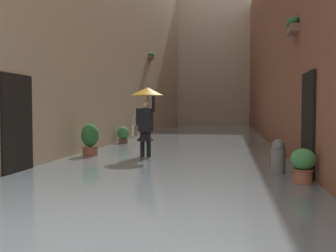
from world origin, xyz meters
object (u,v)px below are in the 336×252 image
object	(u,v)px
potted_plant_mid_right	(123,136)
person_wading	(146,110)
potted_plant_mid_left	(303,167)
mooring_bollard	(278,160)
potted_plant_far_right	(90,141)
potted_plant_near_right	(144,129)

from	to	relation	value
potted_plant_mid_right	person_wading	bearing A→B (deg)	114.72
potted_plant_mid_left	mooring_bollard	xyz separation A→B (m)	(0.31, -1.01, -0.02)
person_wading	mooring_bollard	size ratio (longest dim) A/B	2.51
potted_plant_mid_left	potted_plant_far_right	xyz separation A→B (m)	(5.23, -3.21, 0.12)
potted_plant_far_right	mooring_bollard	distance (m)	5.39
potted_plant_mid_right	potted_plant_near_right	world-z (taller)	potted_plant_near_right
potted_plant_mid_right	potted_plant_near_right	distance (m)	2.57
person_wading	potted_plant_mid_left	bearing A→B (deg)	138.33
person_wading	potted_plant_far_right	world-z (taller)	person_wading
potted_plant_mid_right	potted_plant_mid_left	distance (m)	8.98
person_wading	potted_plant_mid_right	distance (m)	4.50
person_wading	potted_plant_far_right	size ratio (longest dim) A/B	2.04
potted_plant_near_right	mooring_bollard	world-z (taller)	potted_plant_near_right
potted_plant_near_right	mooring_bollard	xyz separation A→B (m)	(-4.86, 8.72, -0.12)
person_wading	potted_plant_far_right	distance (m)	1.87
potted_plant_mid_left	mooring_bollard	distance (m)	1.05
potted_plant_mid_left	potted_plant_far_right	bearing A→B (deg)	-31.58
potted_plant_near_right	potted_plant_far_right	bearing A→B (deg)	89.47
person_wading	potted_plant_mid_right	size ratio (longest dim) A/B	2.72
mooring_bollard	potted_plant_mid_left	bearing A→B (deg)	106.90
potted_plant_mid_left	potted_plant_near_right	xyz separation A→B (m)	(5.17, -9.72, 0.11)
potted_plant_near_right	potted_plant_mid_right	bearing A→B (deg)	84.55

